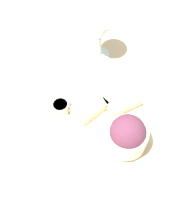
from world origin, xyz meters
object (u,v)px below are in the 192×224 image
(wine_glass, at_px, (100,31))
(cheese_toast_far, at_px, (122,102))
(salad_bowl, at_px, (127,135))
(sauce_ramekin, at_px, (61,107))
(cheese_toast_near, at_px, (90,107))
(napkin, at_px, (110,199))

(wine_glass, bearing_deg, cheese_toast_far, 50.47)
(salad_bowl, bearing_deg, sauce_ramekin, -86.00)
(salad_bowl, distance_m, sauce_ramekin, 0.21)
(cheese_toast_near, bearing_deg, napkin, 45.11)
(salad_bowl, bearing_deg, wine_glass, -134.85)
(salad_bowl, height_order, sauce_ramekin, salad_bowl)
(salad_bowl, relative_size, cheese_toast_far, 0.91)
(cheese_toast_far, distance_m, napkin, 0.27)
(napkin, bearing_deg, wine_glass, -143.94)
(wine_glass, distance_m, napkin, 0.49)
(salad_bowl, xyz_separation_m, napkin, (0.15, 0.04, -0.06))
(sauce_ramekin, distance_m, wine_glass, 0.26)
(sauce_ramekin, xyz_separation_m, napkin, (0.13, 0.25, -0.03))
(sauce_ramekin, height_order, cheese_toast_far, sauce_ramekin)
(salad_bowl, xyz_separation_m, sauce_ramekin, (0.01, -0.21, -0.03))
(cheese_toast_near, relative_size, cheese_toast_far, 0.95)
(salad_bowl, height_order, cheese_toast_near, salad_bowl)
(napkin, bearing_deg, sauce_ramekin, -118.31)
(cheese_toast_near, relative_size, napkin, 0.61)
(cheese_toast_far, relative_size, napkin, 0.64)
(salad_bowl, distance_m, cheese_toast_near, 0.15)
(sauce_ramekin, relative_size, wine_glass, 0.33)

